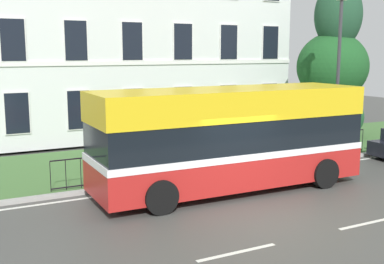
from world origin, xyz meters
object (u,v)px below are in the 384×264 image
object	(u,v)px
georgian_townhouse	(122,20)
street_lamp_post	(339,62)
litter_bin	(206,150)
single_decker_bus	(230,137)
evergreen_tree	(331,78)

from	to	relation	value
georgian_townhouse	street_lamp_post	distance (m)	12.58
street_lamp_post	litter_bin	world-z (taller)	street_lamp_post
georgian_townhouse	single_decker_bus	bearing A→B (deg)	-95.69
evergreen_tree	litter_bin	size ratio (longest dim) A/B	6.50
single_decker_bus	street_lamp_post	bearing A→B (deg)	20.09
georgian_townhouse	street_lamp_post	size ratio (longest dim) A/B	2.40
single_decker_bus	evergreen_tree	bearing A→B (deg)	31.58
evergreen_tree	single_decker_bus	bearing A→B (deg)	-149.12
litter_bin	single_decker_bus	bearing A→B (deg)	-103.29
single_decker_bus	litter_bin	distance (m)	2.89
georgian_townhouse	single_decker_bus	world-z (taller)	georgian_townhouse
evergreen_tree	single_decker_bus	xyz separation A→B (m)	(-9.38, -5.61, -1.37)
georgian_townhouse	street_lamp_post	world-z (taller)	georgian_townhouse
street_lamp_post	evergreen_tree	bearing A→B (deg)	50.39
single_decker_bus	street_lamp_post	xyz separation A→B (m)	(6.69, 2.35, 2.23)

